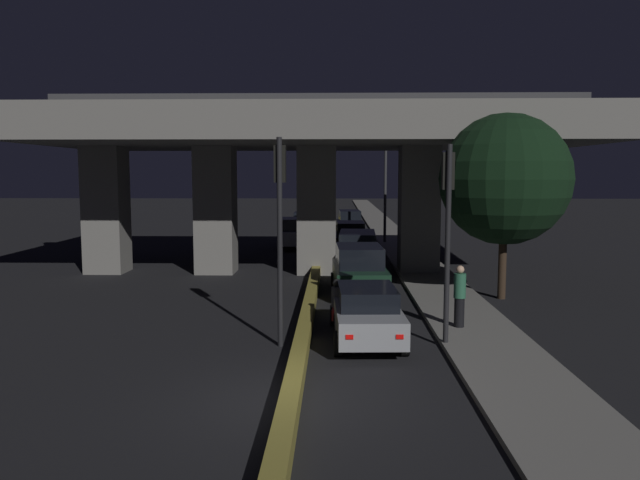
{
  "coord_description": "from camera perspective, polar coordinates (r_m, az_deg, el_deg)",
  "views": [
    {
      "loc": [
        0.85,
        -11.96,
        4.52
      ],
      "look_at": [
        0.07,
        18.85,
        1.21
      ],
      "focal_mm": 35.0,
      "sensor_mm": 36.0,
      "label": 1
    }
  ],
  "objects": [
    {
      "name": "pedestrian_on_sidewalk",
      "position": [
        18.27,
        12.64,
        -5.02
      ],
      "size": [
        0.34,
        0.34,
        1.77
      ],
      "color": "black",
      "rests_on": "sidewalk_right"
    },
    {
      "name": "roadside_tree_kerbside_near",
      "position": [
        23.13,
        16.55,
        5.34
      ],
      "size": [
        4.67,
        4.67,
        6.64
      ],
      "color": "#2D2116",
      "rests_on": "ground_plane"
    },
    {
      "name": "car_white_second_oncoming",
      "position": [
        49.34,
        -1.5,
        1.76
      ],
      "size": [
        1.88,
        4.49,
        1.44
      ],
      "rotation": [
        0.0,
        0.0,
        -1.58
      ],
      "color": "silver",
      "rests_on": "ground_plane"
    },
    {
      "name": "ground_plane",
      "position": [
        12.81,
        -2.53,
        -14.52
      ],
      "size": [
        200.0,
        200.0,
        0.0
      ],
      "primitive_type": "plane",
      "color": "black"
    },
    {
      "name": "street_lamp",
      "position": [
        39.86,
        5.55,
        5.66
      ],
      "size": [
        2.11,
        0.32,
        7.04
      ],
      "color": "#2D2D30",
      "rests_on": "ground_plane"
    },
    {
      "name": "traffic_light_right_of_median",
      "position": [
        16.31,
        11.59,
        2.68
      ],
      "size": [
        0.3,
        0.49,
        5.25
      ],
      "color": "black",
      "rests_on": "ground_plane"
    },
    {
      "name": "car_grey_third_oncoming",
      "position": [
        62.17,
        -0.75,
        2.72
      ],
      "size": [
        2.17,
        4.49,
        1.54
      ],
      "rotation": [
        0.0,
        0.0,
        -1.53
      ],
      "color": "#515459",
      "rests_on": "ground_plane"
    },
    {
      "name": "elevated_overpass",
      "position": [
        28.09,
        -1.0,
        9.02
      ],
      "size": [
        23.88,
        11.5,
        8.02
      ],
      "color": "slate",
      "rests_on": "ground_plane"
    },
    {
      "name": "traffic_light_left_of_median",
      "position": [
        16.11,
        -3.68,
        3.17
      ],
      "size": [
        0.3,
        0.49,
        5.43
      ],
      "color": "black",
      "rests_on": "ground_plane"
    },
    {
      "name": "car_black_fourth",
      "position": [
        36.94,
        2.79,
        0.42
      ],
      "size": [
        2.0,
        4.53,
        1.65
      ],
      "rotation": [
        0.0,
        0.0,
        1.58
      ],
      "color": "black",
      "rests_on": "ground_plane"
    },
    {
      "name": "car_dark_green_second",
      "position": [
        23.4,
        3.61,
        -2.72
      ],
      "size": [
        2.16,
        4.45,
        1.82
      ],
      "rotation": [
        0.0,
        0.0,
        1.61
      ],
      "color": "black",
      "rests_on": "ground_plane"
    },
    {
      "name": "car_silver_fourth_oncoming",
      "position": [
        73.51,
        -0.67,
        3.19
      ],
      "size": [
        1.93,
        4.09,
        1.44
      ],
      "rotation": [
        0.0,
        0.0,
        -1.59
      ],
      "color": "gray",
      "rests_on": "ground_plane"
    },
    {
      "name": "car_white_lead_oncoming",
      "position": [
        37.84,
        -2.33,
        0.68
      ],
      "size": [
        2.11,
        4.35,
        1.81
      ],
      "rotation": [
        0.0,
        0.0,
        -1.53
      ],
      "color": "silver",
      "rests_on": "ground_plane"
    },
    {
      "name": "car_silver_third",
      "position": [
        29.47,
        3.43,
        -0.87
      ],
      "size": [
        2.17,
        4.68,
        1.76
      ],
      "rotation": [
        0.0,
        0.0,
        1.53
      ],
      "color": "gray",
      "rests_on": "ground_plane"
    },
    {
      "name": "motorcycle_red_filtering_near",
      "position": [
        18.02,
        1.55,
        -6.3
      ],
      "size": [
        0.34,
        1.86,
        1.51
      ],
      "rotation": [
        0.0,
        0.0,
        1.52
      ],
      "color": "black",
      "rests_on": "ground_plane"
    },
    {
      "name": "car_silver_lead",
      "position": [
        16.99,
        4.25,
        -6.58
      ],
      "size": [
        1.99,
        4.68,
        1.51
      ],
      "rotation": [
        0.0,
        0.0,
        1.61
      ],
      "color": "gray",
      "rests_on": "ground_plane"
    },
    {
      "name": "median_divider",
      "position": [
        47.16,
        0.4,
        0.9
      ],
      "size": [
        0.38,
        126.0,
        0.44
      ],
      "primitive_type": "cube",
      "color": "olive",
      "rests_on": "ground_plane"
    },
    {
      "name": "sidewalk_right",
      "position": [
        40.4,
        7.11,
        -0.24
      ],
      "size": [
        2.45,
        126.0,
        0.14
      ],
      "primitive_type": "cube",
      "color": "slate",
      "rests_on": "ground_plane"
    },
    {
      "name": "car_grey_fifth",
      "position": [
        45.45,
        2.72,
        1.61
      ],
      "size": [
        2.0,
        4.67,
        1.83
      ],
      "rotation": [
        0.0,
        0.0,
        1.62
      ],
      "color": "#515459",
      "rests_on": "ground_plane"
    }
  ]
}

